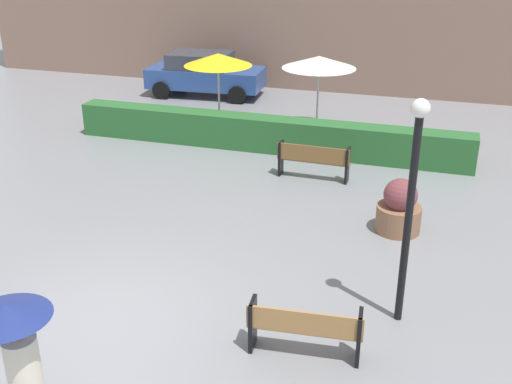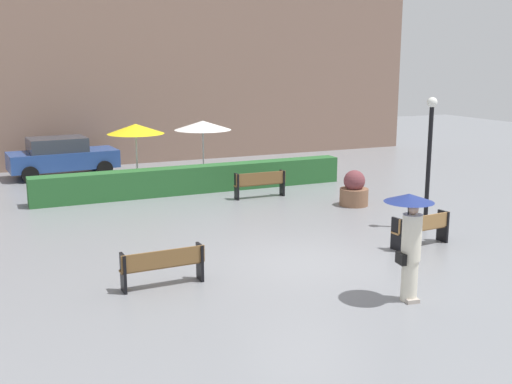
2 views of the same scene
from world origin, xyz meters
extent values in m
plane|color=gray|center=(0.00, 0.00, 0.00)|extent=(60.00, 60.00, 0.00)
cube|color=#9E7242|center=(3.29, -0.05, 0.43)|extent=(1.70, 0.42, 0.04)
cube|color=#9E7242|center=(3.30, -0.20, 0.63)|extent=(1.68, 0.20, 0.37)
cube|color=black|center=(2.51, -0.15, 0.41)|extent=(0.09, 0.37, 0.82)
cube|color=black|center=(4.07, 0.00, 0.41)|extent=(0.09, 0.37, 0.82)
cube|color=brown|center=(1.91, 6.73, 0.46)|extent=(1.81, 0.26, 0.04)
cube|color=brown|center=(1.91, 6.60, 0.68)|extent=(1.81, 0.07, 0.41)
cube|color=black|center=(1.07, 6.72, 0.44)|extent=(0.07, 0.32, 0.89)
cube|color=black|center=(2.76, 6.69, 0.44)|extent=(0.07, 0.32, 0.89)
cylinder|color=silver|center=(0.75, -2.93, 1.28)|extent=(0.38, 0.38, 0.90)
sphere|color=tan|center=(0.75, -2.93, 1.84)|extent=(0.21, 0.21, 0.21)
cylinder|color=black|center=(0.65, -2.92, 1.62)|extent=(0.02, 0.02, 0.90)
cone|color=navy|center=(0.65, -2.92, 2.07)|extent=(0.95, 0.95, 0.16)
cylinder|color=brown|center=(4.21, 4.41, 0.28)|extent=(0.92, 0.92, 0.55)
sphere|color=brown|center=(4.21, 4.41, 0.81)|extent=(0.69, 0.69, 0.69)
cylinder|color=black|center=(4.53, 1.25, 1.69)|extent=(0.12, 0.12, 3.37)
sphere|color=white|center=(4.53, 1.25, 3.49)|extent=(0.28, 0.28, 0.28)
cylinder|color=silver|center=(-1.63, 9.51, 1.11)|extent=(0.06, 0.06, 2.23)
cone|color=yellow|center=(-1.63, 9.51, 2.23)|extent=(2.01, 2.01, 0.35)
cylinder|color=silver|center=(1.19, 10.42, 1.07)|extent=(0.06, 0.06, 2.15)
cone|color=white|center=(1.19, 10.42, 2.15)|extent=(2.19, 2.19, 0.35)
cube|color=#28602D|center=(0.18, 8.40, 0.47)|extent=(11.23, 0.70, 0.94)
cube|color=#28478C|center=(-3.68, 13.58, 0.67)|extent=(4.31, 2.04, 0.70)
cube|color=#333842|center=(-3.88, 13.57, 1.29)|extent=(2.31, 1.76, 0.55)
cylinder|color=black|center=(-2.31, 14.55, 0.32)|extent=(0.65, 0.26, 0.64)
cylinder|color=black|center=(-2.19, 12.81, 0.32)|extent=(0.65, 0.26, 0.64)
cylinder|color=black|center=(-5.16, 14.35, 0.32)|extent=(0.65, 0.26, 0.64)
cylinder|color=black|center=(-5.04, 12.61, 0.32)|extent=(0.65, 0.26, 0.64)
camera|label=1|loc=(4.83, -7.38, 5.83)|focal=43.30mm
camera|label=2|loc=(-6.66, -12.20, 4.63)|focal=43.66mm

